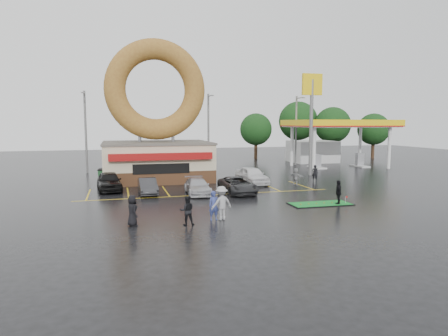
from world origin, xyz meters
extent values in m
plane|color=black|center=(0.00, 0.00, 0.00)|extent=(120.00, 120.00, 0.00)
cube|color=#472B19|center=(-3.00, 13.00, 0.60)|extent=(10.00, 8.00, 1.20)
cube|color=beige|center=(-3.00, 13.00, 2.35)|extent=(10.00, 8.00, 2.30)
cube|color=#59544C|center=(-3.00, 13.00, 3.60)|extent=(10.20, 8.20, 0.20)
cube|color=maroon|center=(-3.00, 8.70, 2.60)|extent=(9.00, 0.60, 0.60)
cylinder|color=slate|center=(-4.60, 13.00, 4.30)|extent=(0.30, 0.30, 1.20)
cylinder|color=slate|center=(-1.40, 13.00, 4.30)|extent=(0.30, 0.30, 1.20)
torus|color=brown|center=(-3.00, 13.00, 8.70)|extent=(9.60, 2.00, 9.60)
cylinder|color=silver|center=(15.00, 15.00, 2.50)|extent=(0.40, 0.40, 5.00)
cylinder|color=silver|center=(25.00, 15.00, 2.50)|extent=(0.40, 0.40, 5.00)
cylinder|color=silver|center=(15.00, 21.00, 2.50)|extent=(0.40, 0.40, 5.00)
cylinder|color=silver|center=(25.00, 21.00, 2.50)|extent=(0.40, 0.40, 5.00)
cube|color=silver|center=(20.00, 18.00, 5.25)|extent=(12.00, 8.00, 0.50)
cube|color=yellow|center=(20.00, 18.00, 5.55)|extent=(12.30, 8.30, 0.70)
cube|color=#99999E|center=(17.00, 18.00, 0.90)|extent=(0.90, 0.60, 1.60)
cube|color=#99999E|center=(23.00, 18.00, 0.90)|extent=(0.90, 0.60, 1.60)
cube|color=silver|center=(20.00, 25.00, 1.50)|extent=(6.00, 5.00, 3.00)
cylinder|color=slate|center=(13.00, 12.00, 5.00)|extent=(0.36, 0.36, 10.00)
cube|color=yellow|center=(13.00, 12.00, 9.50)|extent=(2.20, 0.30, 2.20)
cylinder|color=slate|center=(-10.00, 20.00, 4.50)|extent=(0.24, 0.24, 9.00)
cylinder|color=slate|center=(-10.00, 19.00, 8.70)|extent=(0.12, 2.00, 0.12)
cube|color=slate|center=(-10.00, 18.00, 8.65)|extent=(0.40, 0.18, 0.12)
cylinder|color=slate|center=(4.00, 21.00, 4.50)|extent=(0.24, 0.24, 9.00)
cylinder|color=slate|center=(4.00, 20.00, 8.70)|extent=(0.12, 2.00, 0.12)
cube|color=slate|center=(4.00, 19.00, 8.65)|extent=(0.40, 0.18, 0.12)
cylinder|color=slate|center=(16.00, 22.00, 4.50)|extent=(0.24, 0.24, 9.00)
cylinder|color=slate|center=(16.00, 21.00, 8.70)|extent=(0.12, 2.00, 0.12)
cube|color=slate|center=(16.00, 20.00, 8.65)|extent=(0.40, 0.18, 0.12)
cylinder|color=#332114|center=(26.00, 30.00, 1.44)|extent=(0.50, 0.50, 2.88)
sphere|color=black|center=(26.00, 30.00, 5.20)|extent=(5.60, 5.60, 5.60)
cylinder|color=#332114|center=(32.00, 28.00, 1.26)|extent=(0.50, 0.50, 2.52)
sphere|color=black|center=(32.00, 28.00, 4.55)|extent=(4.90, 4.90, 4.90)
cylinder|color=#332114|center=(22.00, 34.00, 1.62)|extent=(0.50, 0.50, 3.24)
sphere|color=black|center=(22.00, 34.00, 5.85)|extent=(6.30, 6.30, 6.30)
cylinder|color=#332114|center=(14.00, 32.00, 1.26)|extent=(0.50, 0.50, 2.52)
sphere|color=black|center=(14.00, 32.00, 4.55)|extent=(4.90, 4.90, 4.90)
imported|color=black|center=(-7.45, 7.42, 0.78)|extent=(2.25, 4.71, 1.55)
imported|color=#2D2D2F|center=(-4.53, 4.91, 0.62)|extent=(1.39, 3.80, 1.24)
imported|color=#B6B6BB|center=(-0.78, 3.91, 0.62)|extent=(1.87, 4.30, 1.23)
imported|color=#29292B|center=(2.35, 3.50, 0.65)|extent=(2.35, 4.77, 1.30)
imported|color=silver|center=(5.01, 7.75, 0.79)|extent=(2.25, 4.78, 1.58)
imported|color=navy|center=(-1.49, -4.49, 0.84)|extent=(0.64, 0.44, 1.68)
imported|color=black|center=(-3.18, -5.24, 0.81)|extent=(0.82, 0.65, 1.61)
imported|color=#959597|center=(-1.06, -4.54, 0.97)|extent=(1.40, 1.01, 1.95)
imported|color=black|center=(-6.05, -4.65, 0.84)|extent=(0.77, 0.95, 1.68)
imported|color=black|center=(7.66, -2.51, 0.84)|extent=(0.70, 1.06, 1.68)
imported|color=gray|center=(8.61, 6.17, 0.77)|extent=(1.01, 1.48, 1.53)
imported|color=black|center=(11.30, 7.72, 0.79)|extent=(0.69, 0.64, 1.58)
cube|color=#184021|center=(-7.50, 11.21, 0.65)|extent=(1.92, 1.39, 1.30)
cube|color=black|center=(6.56, -2.10, 0.02)|extent=(4.28, 1.90, 0.05)
cube|color=#147A29|center=(6.56, -2.10, 0.05)|extent=(4.09, 1.70, 0.03)
cylinder|color=silver|center=(8.29, -2.41, 0.29)|extent=(0.02, 0.02, 0.48)
cube|color=red|center=(8.36, -2.41, 0.48)|extent=(0.14, 0.01, 0.10)
camera|label=1|loc=(-6.74, -26.22, 5.53)|focal=32.00mm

